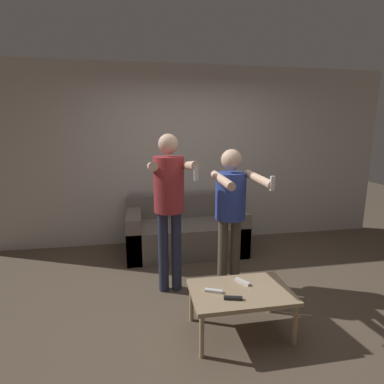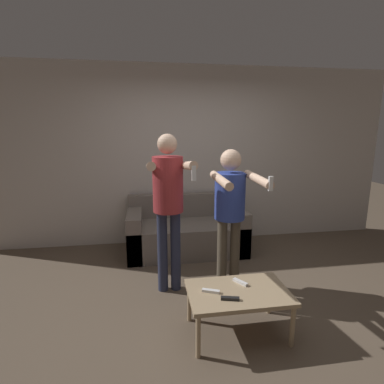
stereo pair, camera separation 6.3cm
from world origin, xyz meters
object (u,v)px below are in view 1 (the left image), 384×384
coffee_table (241,295)px  remote_far (242,282)px  remote_near (233,298)px  remote_mid (213,291)px  person_standing_right (231,202)px  couch (186,232)px  person_standing_left (169,196)px

coffee_table → remote_far: (0.05, 0.12, 0.05)m
remote_near → remote_mid: (-0.13, 0.14, 0.00)m
person_standing_right → remote_mid: (-0.38, -0.79, -0.57)m
coffee_table → person_standing_right: bearing=79.8°
couch → remote_far: 1.80m
person_standing_left → coffee_table: 1.20m
remote_mid → remote_far: bearing=20.1°
couch → person_standing_right: person_standing_right is taller
couch → coffee_table: size_ratio=1.94×
remote_mid → remote_far: size_ratio=1.05×
person_standing_right → coffee_table: (-0.14, -0.80, -0.62)m
couch → coffee_table: (0.19, -1.90, 0.08)m
couch → coffee_table: couch is taller
coffee_table → remote_near: 0.18m
couch → person_standing_right: (0.34, -1.10, 0.70)m
person_standing_left → remote_near: person_standing_left is taller
person_standing_right → remote_far: (-0.09, -0.68, -0.57)m
remote_near → remote_far: 0.29m
person_standing_left → remote_mid: (0.29, -0.79, -0.67)m
couch → remote_near: (0.08, -2.02, 0.14)m
couch → remote_near: bearing=-87.7°
remote_near → person_standing_left: bearing=114.2°
remote_mid → remote_far: (0.29, 0.11, 0.00)m
coffee_table → remote_near: (-0.11, -0.13, 0.05)m
person_standing_right → remote_far: bearing=-97.5°
couch → remote_far: bearing=-82.1°
remote_near → remote_mid: size_ratio=1.01×
couch → remote_mid: bearing=-91.5°
coffee_table → remote_near: remote_near is taller
couch → person_standing_left: person_standing_left is taller
remote_near → remote_far: bearing=55.9°
person_standing_right → remote_mid: person_standing_right is taller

